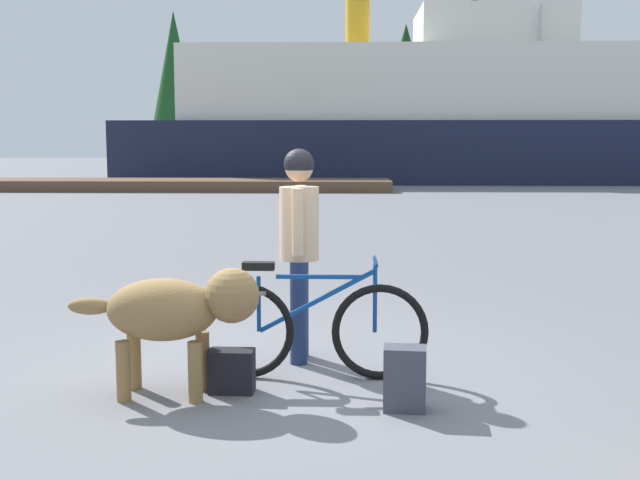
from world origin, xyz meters
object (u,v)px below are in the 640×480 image
person_cyclist (299,234)px  backpack (405,378)px  bicycle (311,328)px  dog (177,310)px  sailboat_moored (535,172)px  ferry_boat (431,118)px  handbag_pannier (232,371)px

person_cyclist → backpack: 1.65m
bicycle → dog: bicycle is taller
dog → sailboat_moored: bearing=72.0°
dog → sailboat_moored: 29.86m
person_cyclist → sailboat_moored: (8.44, 27.45, -0.55)m
dog → ferry_boat: (5.14, 31.26, 2.24)m
person_cyclist → sailboat_moored: sailboat_moored is taller
bicycle → dog: bearing=-155.3°
sailboat_moored → dog: bearing=-108.0°
handbag_pannier → ferry_boat: 31.66m
bicycle → sailboat_moored: sailboat_moored is taller
person_cyclist → ferry_boat: bearing=81.9°
dog → ferry_boat: 31.76m
backpack → ferry_boat: ferry_boat is taller
backpack → handbag_pannier: bearing=164.7°
bicycle → dog: 1.04m
bicycle → backpack: bearing=-45.7°
person_cyclist → ferry_boat: size_ratio=0.06×
dog → backpack: (1.58, -0.25, -0.40)m
ferry_boat → sailboat_moored: (4.11, -2.87, -2.36)m
handbag_pannier → ferry_boat: ferry_boat is taller
dog → handbag_pannier: (0.37, 0.08, -0.46)m
backpack → handbag_pannier: 1.26m
bicycle → handbag_pannier: (-0.55, -0.34, -0.24)m
backpack → handbag_pannier: size_ratio=1.35×
person_cyclist → sailboat_moored: bearing=72.9°
backpack → sailboat_moored: 29.65m
handbag_pannier → sailboat_moored: 29.67m
sailboat_moored → ferry_boat: bearing=145.1°
bicycle → ferry_boat: 31.22m
ferry_boat → sailboat_moored: 5.54m
handbag_pannier → dog: bearing=-167.7°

